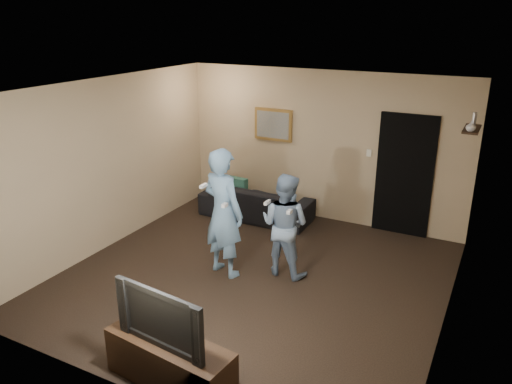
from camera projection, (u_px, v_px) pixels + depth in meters
The scene contains 19 objects.
ground at pixel (253, 277), 6.94m from camera, with size 5.00×5.00×0.00m, color black.
ceiling at pixel (253, 89), 6.06m from camera, with size 5.00×5.00×0.04m, color silver.
wall_back at pixel (321, 147), 8.58m from camera, with size 5.00×0.04×2.60m, color tan.
wall_front at pixel (122, 273), 4.41m from camera, with size 5.00×0.04×2.60m, color tan.
wall_left at pixel (108, 164), 7.58m from camera, with size 0.04×5.00×2.60m, color tan.
wall_right at pixel (457, 225), 5.41m from camera, with size 0.04×5.00×2.60m, color tan.
sofa at pixel (256, 202), 8.89m from camera, with size 1.99×0.78×0.58m, color black.
throw_pillow at pixel (237, 189), 9.00m from camera, with size 0.41×0.13×0.41m, color #17473E.
painting_frame at pixel (273, 125), 8.85m from camera, with size 0.72×0.05×0.57m, color olive.
painting_canvas at pixel (273, 125), 8.83m from camera, with size 0.62×0.01×0.47m, color slate.
doorway at pixel (404, 176), 8.03m from camera, with size 0.90×0.06×2.00m, color black.
light_switch at pixel (369, 153), 8.19m from camera, with size 0.08×0.02×0.12m, color silver.
wall_shelf at pixel (472, 129), 6.73m from camera, with size 0.20×0.60×0.03m, color black.
shelf_vase at pixel (471, 126), 6.52m from camera, with size 0.13×0.13×0.14m, color silver.
shelf_figurine at pixel (474, 119), 6.85m from camera, with size 0.06×0.06×0.18m, color silver.
tv_console at pixel (170, 362), 4.88m from camera, with size 1.35×0.43×0.48m, color black.
television at pixel (167, 314), 4.69m from camera, with size 1.05×0.14×0.60m, color black.
wii_player_left at pixel (223, 213), 6.78m from camera, with size 0.75×0.59×1.82m.
wii_player_right at pixel (285, 225), 6.84m from camera, with size 0.75×0.61×1.46m.
Camera 1 is at (2.86, -5.42, 3.47)m, focal length 35.00 mm.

